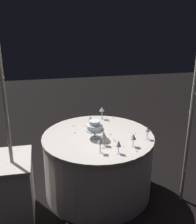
# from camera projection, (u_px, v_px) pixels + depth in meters

# --- Properties ---
(ground_plane) EXTENTS (12.00, 12.00, 0.00)m
(ground_plane) POSITION_uv_depth(u_px,v_px,m) (98.00, 191.00, 3.71)
(ground_plane) COLOR black
(decorative_arch) EXTENTS (1.98, 0.05, 2.35)m
(decorative_arch) POSITION_uv_depth(u_px,v_px,m) (105.00, 83.00, 2.86)
(decorative_arch) COLOR #B7B29E
(decorative_arch) RESTS_ON ground
(main_table) EXTENTS (1.33, 1.33, 0.77)m
(main_table) POSITION_uv_depth(u_px,v_px,m) (98.00, 164.00, 3.58)
(main_table) COLOR silver
(main_table) RESTS_ON ground
(side_table) EXTENTS (0.59, 0.59, 0.73)m
(side_table) POSITION_uv_depth(u_px,v_px,m) (6.00, 190.00, 3.12)
(side_table) COLOR silver
(side_table) RESTS_ON ground
(tiered_cake) EXTENTS (0.22, 0.22, 0.22)m
(tiered_cake) POSITION_uv_depth(u_px,v_px,m) (95.00, 127.00, 3.35)
(tiered_cake) COLOR silver
(tiered_cake) RESTS_ON main_table
(wine_glass_0) EXTENTS (0.06, 0.06, 0.15)m
(wine_glass_0) POSITION_uv_depth(u_px,v_px,m) (133.00, 137.00, 3.16)
(wine_glass_0) COLOR silver
(wine_glass_0) RESTS_ON main_table
(wine_glass_1) EXTENTS (0.07, 0.07, 0.17)m
(wine_glass_1) POSITION_uv_depth(u_px,v_px,m) (102.00, 110.00, 3.92)
(wine_glass_1) COLOR silver
(wine_glass_1) RESTS_ON main_table
(wine_glass_2) EXTENTS (0.06, 0.06, 0.16)m
(wine_glass_2) POSITION_uv_depth(u_px,v_px,m) (100.00, 142.00, 3.02)
(wine_glass_2) COLOR silver
(wine_glass_2) RESTS_ON main_table
(wine_glass_3) EXTENTS (0.06, 0.06, 0.15)m
(wine_glass_3) POSITION_uv_depth(u_px,v_px,m) (119.00, 144.00, 3.01)
(wine_glass_3) COLOR silver
(wine_glass_3) RESTS_ON main_table
(wine_glass_4) EXTENTS (0.07, 0.07, 0.16)m
(wine_glass_4) POSITION_uv_depth(u_px,v_px,m) (104.00, 135.00, 3.19)
(wine_glass_4) COLOR silver
(wine_glass_4) RESTS_ON main_table
(wine_glass_5) EXTENTS (0.06, 0.06, 0.15)m
(wine_glass_5) POSITION_uv_depth(u_px,v_px,m) (147.00, 130.00, 3.34)
(wine_glass_5) COLOR silver
(wine_glass_5) RESTS_ON main_table
(wine_glass_6) EXTENTS (0.06, 0.06, 0.15)m
(wine_glass_6) POSITION_uv_depth(u_px,v_px,m) (90.00, 119.00, 3.65)
(wine_glass_6) COLOR silver
(wine_glass_6) RESTS_ON main_table
(rose_petal_0) EXTENTS (0.04, 0.04, 0.00)m
(rose_petal_0) POSITION_uv_depth(u_px,v_px,m) (115.00, 141.00, 3.32)
(rose_petal_0) COLOR #EA6B84
(rose_petal_0) RESTS_ON main_table
(rose_petal_1) EXTENTS (0.03, 0.04, 0.00)m
(rose_petal_1) POSITION_uv_depth(u_px,v_px,m) (137.00, 151.00, 3.08)
(rose_petal_1) COLOR #EA6B84
(rose_petal_1) RESTS_ON main_table
(rose_petal_2) EXTENTS (0.03, 0.04, 0.00)m
(rose_petal_2) POSITION_uv_depth(u_px,v_px,m) (111.00, 134.00, 3.48)
(rose_petal_2) COLOR #EA6B84
(rose_petal_2) RESTS_ON main_table
(rose_petal_3) EXTENTS (0.03, 0.04, 0.00)m
(rose_petal_3) POSITION_uv_depth(u_px,v_px,m) (99.00, 124.00, 3.78)
(rose_petal_3) COLOR #EA6B84
(rose_petal_3) RESTS_ON main_table
(rose_petal_4) EXTENTS (0.04, 0.03, 0.00)m
(rose_petal_4) POSITION_uv_depth(u_px,v_px,m) (103.00, 148.00, 3.16)
(rose_petal_4) COLOR #EA6B84
(rose_petal_4) RESTS_ON main_table
(rose_petal_5) EXTENTS (0.04, 0.03, 0.00)m
(rose_petal_5) POSITION_uv_depth(u_px,v_px,m) (98.00, 131.00, 3.58)
(rose_petal_5) COLOR #EA6B84
(rose_petal_5) RESTS_ON main_table
(rose_petal_6) EXTENTS (0.04, 0.04, 0.00)m
(rose_petal_6) POSITION_uv_depth(u_px,v_px,m) (75.00, 133.00, 3.52)
(rose_petal_6) COLOR #EA6B84
(rose_petal_6) RESTS_ON main_table
(rose_petal_7) EXTENTS (0.03, 0.02, 0.00)m
(rose_petal_7) POSITION_uv_depth(u_px,v_px,m) (124.00, 146.00, 3.19)
(rose_petal_7) COLOR #EA6B84
(rose_petal_7) RESTS_ON main_table
(rose_petal_8) EXTENTS (0.04, 0.04, 0.00)m
(rose_petal_8) POSITION_uv_depth(u_px,v_px,m) (95.00, 126.00, 3.72)
(rose_petal_8) COLOR #EA6B84
(rose_petal_8) RESTS_ON main_table
(rose_petal_9) EXTENTS (0.03, 0.03, 0.00)m
(rose_petal_9) POSITION_uv_depth(u_px,v_px,m) (113.00, 118.00, 3.98)
(rose_petal_9) COLOR #EA6B84
(rose_petal_9) RESTS_ON main_table
(rose_petal_10) EXTENTS (0.04, 0.04, 0.00)m
(rose_petal_10) POSITION_uv_depth(u_px,v_px,m) (74.00, 126.00, 3.71)
(rose_petal_10) COLOR #EA6B84
(rose_petal_10) RESTS_ON main_table
(rose_petal_11) EXTENTS (0.02, 0.03, 0.00)m
(rose_petal_11) POSITION_uv_depth(u_px,v_px,m) (109.00, 122.00, 3.85)
(rose_petal_11) COLOR #EA6B84
(rose_petal_11) RESTS_ON main_table
(rose_petal_12) EXTENTS (0.03, 0.03, 0.00)m
(rose_petal_12) POSITION_uv_depth(u_px,v_px,m) (85.00, 126.00, 3.72)
(rose_petal_12) COLOR #EA6B84
(rose_petal_12) RESTS_ON main_table
(rose_petal_13) EXTENTS (0.03, 0.03, 0.00)m
(rose_petal_13) POSITION_uv_depth(u_px,v_px,m) (114.00, 139.00, 3.36)
(rose_petal_13) COLOR #EA6B84
(rose_petal_13) RESTS_ON main_table
(rose_petal_14) EXTENTS (0.03, 0.03, 0.00)m
(rose_petal_14) POSITION_uv_depth(u_px,v_px,m) (135.00, 133.00, 3.51)
(rose_petal_14) COLOR #EA6B84
(rose_petal_14) RESTS_ON main_table
(rose_petal_15) EXTENTS (0.03, 0.03, 0.00)m
(rose_petal_15) POSITION_uv_depth(u_px,v_px,m) (100.00, 132.00, 3.55)
(rose_petal_15) COLOR #EA6B84
(rose_petal_15) RESTS_ON main_table
(rose_petal_16) EXTENTS (0.04, 0.05, 0.00)m
(rose_petal_16) POSITION_uv_depth(u_px,v_px,m) (100.00, 133.00, 3.52)
(rose_petal_16) COLOR #EA6B84
(rose_petal_16) RESTS_ON main_table
(rose_petal_17) EXTENTS (0.02, 0.03, 0.00)m
(rose_petal_17) POSITION_uv_depth(u_px,v_px,m) (107.00, 143.00, 3.26)
(rose_petal_17) COLOR #EA6B84
(rose_petal_17) RESTS_ON main_table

